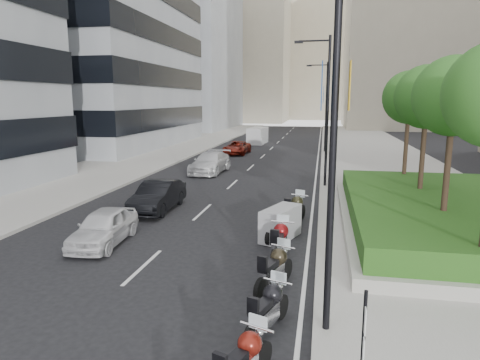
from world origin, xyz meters
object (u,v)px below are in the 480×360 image
(lamp_post_0, at_px, (327,112))
(car_a, at_px, (104,227))
(car_b, at_px, (158,196))
(car_c, at_px, (210,163))
(parking_sign, at_px, (363,354))
(motorcycle_4, at_px, (279,242))
(motorcycle_3, at_px, (275,268))
(motorcycle_2, at_px, (268,309))
(car_d, at_px, (237,148))
(lamp_post_1, at_px, (325,104))
(lamp_post_2, at_px, (325,102))
(delivery_van, at_px, (257,136))
(motorcycle_6, at_px, (295,209))
(motorcycle_5, at_px, (281,224))

(lamp_post_0, xyz_separation_m, car_a, (-7.98, 4.83, -4.41))
(car_b, bearing_deg, car_c, 91.34)
(car_a, relative_size, car_b, 0.89)
(car_a, xyz_separation_m, car_b, (0.13, 5.04, 0.06))
(parking_sign, bearing_deg, motorcycle_4, 105.25)
(motorcycle_3, distance_m, car_b, 10.11)
(motorcycle_2, height_order, car_d, car_d)
(lamp_post_1, xyz_separation_m, car_c, (-8.18, 4.03, -4.31))
(lamp_post_0, distance_m, lamp_post_2, 35.00)
(lamp_post_1, height_order, motorcycle_3, lamp_post_1)
(motorcycle_2, xyz_separation_m, car_a, (-6.82, 5.01, 0.08))
(delivery_van, bearing_deg, car_c, -86.58)
(motorcycle_6, bearing_deg, parking_sign, -153.19)
(car_c, distance_m, car_d, 11.25)
(motorcycle_5, xyz_separation_m, car_c, (-6.64, 14.41, 0.13))
(motorcycle_6, bearing_deg, lamp_post_0, -154.45)
(lamp_post_1, height_order, car_a, lamp_post_1)
(lamp_post_1, distance_m, car_c, 10.09)
(parking_sign, bearing_deg, lamp_post_0, 102.33)
(lamp_post_2, bearing_deg, motorcycle_5, -93.12)
(lamp_post_2, height_order, motorcycle_2, lamp_post_2)
(car_a, height_order, car_b, car_b)
(motorcycle_2, distance_m, car_c, 22.34)
(lamp_post_0, relative_size, motorcycle_2, 4.24)
(motorcycle_4, relative_size, motorcycle_5, 1.08)
(lamp_post_1, bearing_deg, lamp_post_0, -90.00)
(car_d, bearing_deg, parking_sign, -73.52)
(lamp_post_0, bearing_deg, motorcycle_6, 97.40)
(motorcycle_3, xyz_separation_m, car_b, (-6.58, 7.68, 0.11))
(motorcycle_6, height_order, car_a, car_a)
(lamp_post_2, height_order, car_d, lamp_post_2)
(motorcycle_4, relative_size, motorcycle_6, 1.05)
(lamp_post_2, xyz_separation_m, car_c, (-8.18, -13.97, -4.31))
(motorcycle_6, bearing_deg, car_b, 99.63)
(motorcycle_2, bearing_deg, car_a, 72.19)
(motorcycle_2, bearing_deg, parking_sign, -128.71)
(motorcycle_4, bearing_deg, motorcycle_2, -172.22)
(car_b, bearing_deg, car_a, -91.85)
(motorcycle_3, relative_size, motorcycle_5, 0.97)
(car_a, bearing_deg, motorcycle_6, 26.56)
(motorcycle_4, bearing_deg, car_b, 55.20)
(lamp_post_0, bearing_deg, motorcycle_2, -171.21)
(lamp_post_2, bearing_deg, motorcycle_4, -92.58)
(lamp_post_1, height_order, lamp_post_2, same)
(car_d, xyz_separation_m, delivery_van, (0.45, 10.53, 0.27))
(lamp_post_2, height_order, motorcycle_5, lamp_post_2)
(motorcycle_2, relative_size, motorcycle_3, 0.97)
(parking_sign, xyz_separation_m, motorcycle_5, (-2.21, 9.62, -0.83))
(lamp_post_0, relative_size, delivery_van, 1.89)
(motorcycle_2, bearing_deg, motorcycle_6, 18.43)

